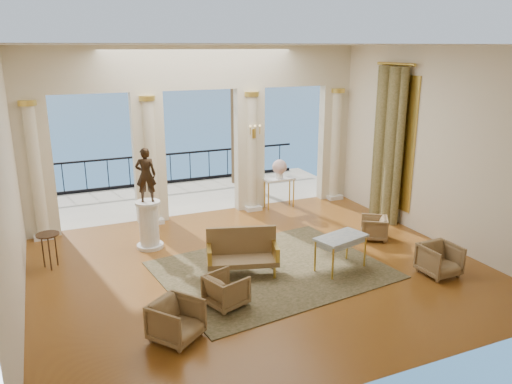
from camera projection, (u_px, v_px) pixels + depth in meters
name	position (u px, v px, depth m)	size (l,w,h in m)	color
floor	(259.00, 268.00, 10.46)	(9.00, 9.00, 0.00)	#512711
room_walls	(285.00, 142.00, 8.67)	(9.00, 9.00, 9.00)	#EDE1C7
arcade	(201.00, 121.00, 13.10)	(9.00, 0.56, 4.50)	beige
terrace	(184.00, 197.00, 15.58)	(10.00, 3.60, 0.10)	#ADA28E
balustrade	(171.00, 171.00, 16.86)	(9.00, 0.06, 1.03)	black
palm_tree	(233.00, 59.00, 15.89)	(2.00, 2.00, 4.50)	#4C3823
sea	(73.00, 130.00, 64.94)	(160.00, 160.00, 0.00)	teal
curtain	(387.00, 145.00, 12.86)	(0.33, 1.40, 4.09)	#4A4722
window_frame	(394.00, 142.00, 12.91)	(0.04, 1.60, 3.40)	gold
wall_sconce	(254.00, 133.00, 13.46)	(0.30, 0.11, 0.33)	gold
rug	(272.00, 270.00, 10.35)	(4.43, 3.45, 0.02)	#2A3017
armchair_a	(176.00, 319.00, 7.82)	(0.70, 0.66, 0.72)	#46321B
armchair_b	(440.00, 258.00, 10.06)	(0.70, 0.65, 0.72)	#46321B
armchair_c	(374.00, 227.00, 11.96)	(0.60, 0.56, 0.62)	#46321B
armchair_d	(226.00, 289.00, 8.87)	(0.64, 0.60, 0.66)	#46321B
settee	(242.00, 252.00, 10.09)	(1.54, 0.99, 0.95)	#46321B
game_table	(341.00, 240.00, 10.22)	(1.19, 0.85, 0.74)	#8A9FB0
pedestal	(149.00, 226.00, 11.39)	(0.61, 0.61, 1.12)	silver
statue	(146.00, 175.00, 11.05)	(0.45, 0.29, 1.23)	black
console_table	(279.00, 183.00, 14.23)	(0.90, 0.36, 0.85)	silver
urn	(280.00, 168.00, 14.10)	(0.42, 0.42, 0.55)	white
side_table	(48.00, 239.00, 10.30)	(0.47, 0.47, 0.76)	black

